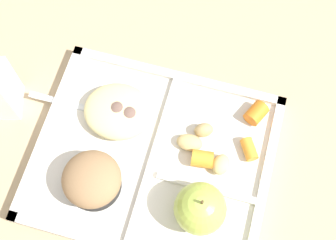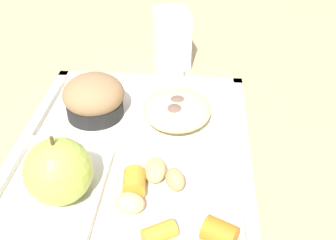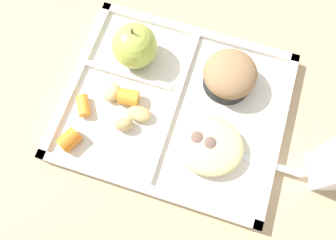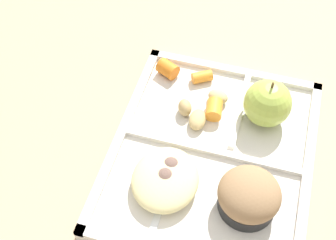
% 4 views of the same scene
% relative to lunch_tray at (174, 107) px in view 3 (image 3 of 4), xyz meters
% --- Properties ---
extents(ground, '(6.00, 6.00, 0.00)m').
position_rel_lunch_tray_xyz_m(ground, '(0.00, -0.00, -0.01)').
color(ground, tan).
extents(lunch_tray, '(0.35, 0.29, 0.02)m').
position_rel_lunch_tray_xyz_m(lunch_tray, '(0.00, 0.00, 0.00)').
color(lunch_tray, silver).
rests_on(lunch_tray, ground).
extents(green_apple, '(0.07, 0.07, 0.08)m').
position_rel_lunch_tray_xyz_m(green_apple, '(-0.08, 0.06, 0.04)').
color(green_apple, '#A8C14C').
rests_on(green_apple, lunch_tray).
extents(bran_muffin, '(0.08, 0.08, 0.06)m').
position_rel_lunch_tray_xyz_m(bran_muffin, '(0.07, 0.06, 0.03)').
color(bran_muffin, black).
rests_on(bran_muffin, lunch_tray).
extents(carrot_slice_center, '(0.03, 0.03, 0.03)m').
position_rel_lunch_tray_xyz_m(carrot_slice_center, '(-0.07, -0.01, 0.02)').
color(carrot_slice_center, orange).
rests_on(carrot_slice_center, lunch_tray).
extents(carrot_slice_small, '(0.04, 0.04, 0.03)m').
position_rel_lunch_tray_xyz_m(carrot_slice_small, '(-0.13, -0.11, 0.02)').
color(carrot_slice_small, orange).
rests_on(carrot_slice_small, lunch_tray).
extents(carrot_slice_large, '(0.03, 0.04, 0.02)m').
position_rel_lunch_tray_xyz_m(carrot_slice_large, '(-0.13, -0.05, 0.02)').
color(carrot_slice_large, orange).
rests_on(carrot_slice_large, lunch_tray).
extents(potato_chunk_golden, '(0.03, 0.04, 0.02)m').
position_rel_lunch_tray_xyz_m(potato_chunk_golden, '(-0.10, -0.01, 0.02)').
color(potato_chunk_golden, tan).
rests_on(potato_chunk_golden, lunch_tray).
extents(potato_chunk_small, '(0.04, 0.03, 0.02)m').
position_rel_lunch_tray_xyz_m(potato_chunk_small, '(-0.05, -0.03, 0.02)').
color(potato_chunk_small, tan).
rests_on(potato_chunk_small, lunch_tray).
extents(potato_chunk_browned, '(0.04, 0.03, 0.02)m').
position_rel_lunch_tray_xyz_m(potato_chunk_browned, '(-0.06, -0.06, 0.02)').
color(potato_chunk_browned, tan).
rests_on(potato_chunk_browned, lunch_tray).
extents(egg_noodle_pile, '(0.10, 0.09, 0.03)m').
position_rel_lunch_tray_xyz_m(egg_noodle_pile, '(0.07, -0.05, 0.02)').
color(egg_noodle_pile, beige).
rests_on(egg_noodle_pile, lunch_tray).
extents(meatball_side, '(0.03, 0.03, 0.03)m').
position_rel_lunch_tray_xyz_m(meatball_side, '(0.07, -0.05, 0.02)').
color(meatball_side, brown).
rests_on(meatball_side, lunch_tray).
extents(meatball_back, '(0.03, 0.03, 0.03)m').
position_rel_lunch_tray_xyz_m(meatball_back, '(0.05, -0.05, 0.02)').
color(meatball_back, brown).
rests_on(meatball_back, lunch_tray).
extents(meatball_center, '(0.03, 0.03, 0.03)m').
position_rel_lunch_tray_xyz_m(meatball_center, '(0.06, -0.05, 0.02)').
color(meatball_center, brown).
rests_on(meatball_center, lunch_tray).
extents(plastic_fork, '(0.16, 0.02, 0.00)m').
position_rel_lunch_tray_xyz_m(plastic_fork, '(0.13, -0.05, 0.01)').
color(plastic_fork, silver).
rests_on(plastic_fork, lunch_tray).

